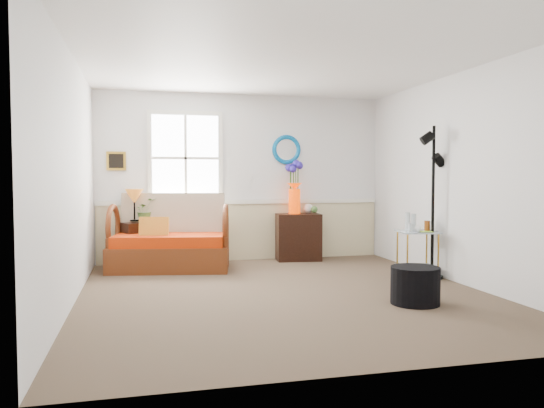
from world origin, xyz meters
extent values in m
cube|color=brown|center=(0.00, 0.00, 0.00)|extent=(4.50, 5.00, 0.01)
cube|color=white|center=(0.00, 0.00, 2.60)|extent=(4.50, 5.00, 0.01)
cube|color=silver|center=(0.00, 2.50, 1.30)|extent=(4.50, 0.01, 2.60)
cube|color=silver|center=(0.00, -2.50, 1.30)|extent=(4.50, 0.01, 2.60)
cube|color=silver|center=(-2.25, 0.00, 1.30)|extent=(0.01, 5.00, 2.60)
cube|color=silver|center=(2.25, 0.00, 1.30)|extent=(0.01, 5.00, 2.60)
cube|color=#CABD8F|center=(0.00, 2.48, 0.45)|extent=(4.46, 0.02, 0.90)
cube|color=white|center=(0.00, 2.47, 0.92)|extent=(4.46, 0.04, 0.06)
cube|color=gold|center=(-1.92, 2.48, 1.55)|extent=(0.28, 0.03, 0.28)
torus|color=#0A91C3|center=(0.70, 2.48, 1.75)|extent=(0.47, 0.07, 0.47)
imported|color=#477436|center=(-1.52, 2.29, 0.79)|extent=(0.47, 0.47, 0.27)
cylinder|color=black|center=(1.19, -0.80, 0.19)|extent=(0.58, 0.58, 0.39)
camera|label=1|loc=(-1.55, -5.73, 1.32)|focal=35.00mm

